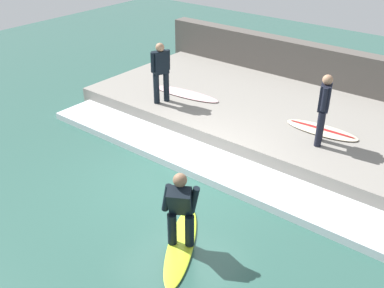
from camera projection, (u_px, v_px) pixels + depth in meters
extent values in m
plane|color=#2D564C|center=(180.00, 180.00, 9.58)|extent=(28.00, 28.00, 0.00)
cube|color=gray|center=(266.00, 114.00, 11.91)|extent=(4.40, 9.55, 0.46)
cube|color=#544F49|center=(309.00, 70.00, 13.32)|extent=(0.50, 10.03, 1.55)
cube|color=silver|center=(202.00, 161.00, 10.08)|extent=(1.16, 9.07, 0.17)
ellipsoid|color=#BFE02D|center=(181.00, 245.00, 7.77)|extent=(2.04, 1.43, 0.06)
cylinder|color=black|center=(172.00, 229.00, 7.63)|extent=(0.16, 0.16, 0.61)
cylinder|color=black|center=(190.00, 231.00, 7.59)|extent=(0.16, 0.16, 0.61)
cube|color=black|center=(180.00, 201.00, 7.32)|extent=(0.60, 0.57, 0.64)
sphere|color=#846047|center=(180.00, 180.00, 7.12)|extent=(0.23, 0.23, 0.23)
cylinder|color=black|center=(167.00, 198.00, 7.33)|extent=(0.11, 0.22, 0.54)
cylinder|color=black|center=(194.00, 200.00, 7.27)|extent=(0.11, 0.22, 0.54)
cylinder|color=black|center=(321.00, 124.00, 9.99)|extent=(0.15, 0.15, 0.82)
cylinder|color=black|center=(320.00, 129.00, 9.75)|extent=(0.15, 0.15, 0.82)
cube|color=black|center=(325.00, 97.00, 9.53)|extent=(0.43, 0.33, 0.58)
sphere|color=#A87A5B|center=(328.00, 80.00, 9.34)|extent=(0.22, 0.22, 0.22)
cylinder|color=black|center=(326.00, 92.00, 9.69)|extent=(0.11, 0.11, 0.51)
cylinder|color=black|center=(324.00, 99.00, 9.33)|extent=(0.11, 0.11, 0.51)
ellipsoid|color=beige|center=(321.00, 130.00, 10.54)|extent=(0.67, 1.77, 0.06)
ellipsoid|color=#B21E1E|center=(322.00, 129.00, 10.53)|extent=(0.17, 1.61, 0.01)
cylinder|color=black|center=(166.00, 87.00, 11.92)|extent=(0.16, 0.16, 0.81)
cylinder|color=black|center=(156.00, 89.00, 11.79)|extent=(0.16, 0.16, 0.81)
cube|color=black|center=(160.00, 62.00, 11.51)|extent=(0.44, 0.37, 0.60)
sphere|color=#A87A5B|center=(160.00, 47.00, 11.32)|extent=(0.22, 0.22, 0.22)
cylinder|color=black|center=(168.00, 60.00, 11.59)|extent=(0.11, 0.12, 0.52)
cylinder|color=black|center=(153.00, 62.00, 11.40)|extent=(0.11, 0.12, 0.52)
ellipsoid|color=beige|center=(186.00, 94.00, 12.45)|extent=(0.70, 2.08, 0.06)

